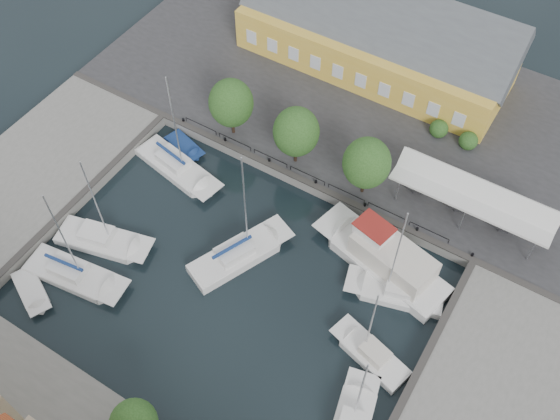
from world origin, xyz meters
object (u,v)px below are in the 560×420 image
(car_red, at_px, (293,124))
(launch_nw, at_px, (184,147))
(west_boat_c, at_px, (103,241))
(launch_sw, at_px, (32,292))
(west_boat_d, at_px, (75,276))
(east_boat_b, at_px, (371,355))
(trawler, at_px, (385,260))
(tent_canopy, at_px, (474,195))
(warehouse, at_px, (372,34))
(west_boat_a, at_px, (177,168))
(east_boat_a, at_px, (397,293))
(center_sailboat, at_px, (239,255))

(car_red, xyz_separation_m, launch_nw, (-8.19, -6.89, -1.57))
(car_red, relative_size, west_boat_c, 0.35)
(car_red, height_order, launch_sw, car_red)
(west_boat_c, bearing_deg, west_boat_d, -85.00)
(car_red, distance_m, east_boat_b, 23.97)
(car_red, distance_m, trawler, 16.90)
(east_boat_b, distance_m, launch_nw, 27.10)
(tent_canopy, bearing_deg, west_boat_c, -144.20)
(warehouse, height_order, west_boat_a, west_boat_a)
(east_boat_b, bearing_deg, car_red, 135.37)
(tent_canopy, relative_size, east_boat_a, 1.22)
(launch_nw, bearing_deg, west_boat_d, -86.44)
(trawler, bearing_deg, west_boat_a, -178.40)
(tent_canopy, height_order, trawler, trawler)
(warehouse, distance_m, west_boat_d, 37.63)
(launch_nw, bearing_deg, warehouse, 63.46)
(east_boat_a, relative_size, east_boat_b, 1.22)
(center_sailboat, distance_m, launch_sw, 17.20)
(launch_sw, height_order, launch_nw, launch_sw)
(west_boat_c, bearing_deg, launch_sw, -104.04)
(trawler, bearing_deg, warehouse, 119.97)
(east_boat_b, relative_size, west_boat_a, 0.74)
(east_boat_a, relative_size, west_boat_d, 0.94)
(east_boat_b, relative_size, west_boat_d, 0.77)
(center_sailboat, height_order, west_boat_d, center_sailboat)
(trawler, relative_size, west_boat_c, 1.13)
(tent_canopy, distance_m, car_red, 18.45)
(center_sailboat, bearing_deg, trawler, 27.58)
(trawler, height_order, launch_nw, trawler)
(center_sailboat, distance_m, east_boat_a, 13.48)
(west_boat_a, relative_size, launch_sw, 2.44)
(west_boat_a, relative_size, launch_nw, 2.66)
(warehouse, xyz_separation_m, west_boat_d, (-8.88, -36.33, -4.16))
(warehouse, distance_m, east_boat_a, 28.20)
(launch_sw, bearing_deg, car_red, 70.75)
(warehouse, bearing_deg, tent_canopy, -39.86)
(trawler, distance_m, east_boat_b, 8.36)
(west_boat_c, distance_m, west_boat_d, 3.87)
(launch_nw, bearing_deg, east_boat_a, -9.09)
(east_boat_a, xyz_separation_m, west_boat_c, (-23.85, -8.73, -0.00))
(east_boat_a, distance_m, launch_sw, 29.88)
(center_sailboat, relative_size, west_boat_d, 1.06)
(west_boat_a, distance_m, launch_nw, 2.89)
(west_boat_c, xyz_separation_m, launch_nw, (-0.69, 12.65, -0.17))
(east_boat_a, bearing_deg, center_sailboat, -163.52)
(west_boat_c, relative_size, launch_sw, 2.23)
(east_boat_a, bearing_deg, warehouse, 121.64)
(east_boat_b, bearing_deg, east_boat_a, 96.45)
(trawler, height_order, launch_sw, trawler)
(west_boat_a, relative_size, west_boat_d, 1.04)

